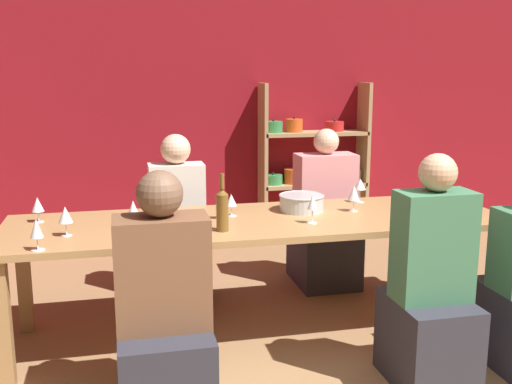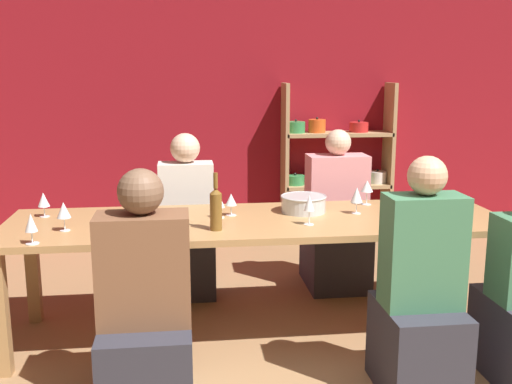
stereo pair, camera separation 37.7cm
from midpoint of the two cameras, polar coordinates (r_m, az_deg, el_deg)
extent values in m
cube|color=maroon|center=(5.95, -4.99, 8.51)|extent=(8.80, 0.06, 2.70)
cube|color=tan|center=(5.87, -1.19, 2.81)|extent=(0.04, 0.30, 1.54)
cube|color=tan|center=(6.17, 8.42, 3.11)|extent=(0.04, 0.30, 1.54)
cube|color=tan|center=(6.15, 3.64, -3.96)|extent=(1.05, 0.30, 0.04)
cylinder|color=gold|center=(6.03, -0.18, -3.50)|extent=(0.19, 0.19, 0.12)
sphere|color=black|center=(6.01, -0.18, -2.84)|extent=(0.02, 0.02, 0.02)
cylinder|color=#E0561E|center=(6.08, 1.75, -3.34)|extent=(0.18, 0.18, 0.13)
sphere|color=black|center=(6.06, 1.76, -2.65)|extent=(0.02, 0.02, 0.02)
cylinder|color=#338447|center=(6.13, 3.65, -3.27)|extent=(0.19, 0.19, 0.12)
sphere|color=black|center=(6.12, 3.66, -2.63)|extent=(0.02, 0.02, 0.02)
cube|color=tan|center=(6.04, 3.71, 0.74)|extent=(1.05, 0.30, 0.04)
cylinder|color=#338447|center=(5.92, -0.18, 1.19)|extent=(0.19, 0.19, 0.09)
sphere|color=black|center=(5.91, -0.19, 1.75)|extent=(0.02, 0.02, 0.02)
cylinder|color=#E0561E|center=(5.96, 1.78, 1.51)|extent=(0.19, 0.19, 0.14)
sphere|color=black|center=(5.95, 1.79, 2.31)|extent=(0.02, 0.02, 0.02)
cylinder|color=#E0561E|center=(6.02, 3.72, 1.59)|extent=(0.17, 0.17, 0.15)
sphere|color=black|center=(6.01, 3.73, 2.39)|extent=(0.02, 0.02, 0.02)
cylinder|color=#338447|center=(6.08, 5.61, 1.62)|extent=(0.17, 0.17, 0.14)
sphere|color=black|center=(6.07, 5.63, 2.37)|extent=(0.02, 0.02, 0.02)
cylinder|color=silver|center=(6.15, 7.47, 1.59)|extent=(0.18, 0.18, 0.12)
sphere|color=black|center=(6.14, 7.48, 2.23)|extent=(0.02, 0.02, 0.02)
cube|color=tan|center=(5.96, 3.77, 5.59)|extent=(1.05, 0.30, 0.04)
cylinder|color=#338447|center=(5.85, -0.19, 6.21)|extent=(0.18, 0.18, 0.11)
sphere|color=black|center=(5.84, -0.19, 6.85)|extent=(0.02, 0.02, 0.02)
cylinder|color=#E0561E|center=(5.90, 1.81, 6.34)|extent=(0.17, 0.17, 0.13)
sphere|color=black|center=(5.89, 1.82, 7.07)|extent=(0.02, 0.02, 0.02)
cylinder|color=red|center=(6.02, 5.71, 6.24)|extent=(0.19, 0.19, 0.10)
sphere|color=black|center=(6.01, 5.72, 6.81)|extent=(0.02, 0.02, 0.02)
cube|color=#AD7F4C|center=(3.72, -2.57, -2.90)|extent=(3.09, 0.90, 0.04)
cube|color=#AD7F4C|center=(3.53, -25.89, -11.37)|extent=(0.08, 0.08, 0.72)
cube|color=#AD7F4C|center=(4.02, 19.69, -8.07)|extent=(0.08, 0.08, 0.72)
cube|color=#AD7F4C|center=(4.20, -23.69, -7.54)|extent=(0.08, 0.08, 0.72)
cube|color=#AD7F4C|center=(4.63, 14.81, -5.21)|extent=(0.08, 0.08, 0.72)
cylinder|color=#B7BABC|center=(3.90, 1.61, -1.08)|extent=(0.29, 0.29, 0.11)
torus|color=#B7BABC|center=(3.89, 1.61, -0.36)|extent=(0.30, 0.30, 0.01)
cylinder|color=brown|center=(3.43, -6.38, -2.02)|extent=(0.07, 0.07, 0.21)
cone|color=brown|center=(3.40, -6.43, -0.01)|extent=(0.07, 0.07, 0.03)
cylinder|color=brown|center=(3.39, -6.45, 1.00)|extent=(0.03, 0.03, 0.09)
cylinder|color=white|center=(3.93, 6.56, -1.83)|extent=(0.06, 0.06, 0.00)
cylinder|color=white|center=(3.92, 6.58, -1.31)|extent=(0.01, 0.01, 0.07)
cone|color=white|center=(3.90, 6.61, -0.10)|extent=(0.08, 0.08, 0.10)
cylinder|color=maroon|center=(3.91, 6.60, -0.47)|extent=(0.04, 0.04, 0.04)
cylinder|color=white|center=(3.79, -5.21, -2.29)|extent=(0.07, 0.07, 0.00)
cylinder|color=white|center=(3.79, -5.22, -1.81)|extent=(0.01, 0.01, 0.06)
cone|color=white|center=(3.77, -5.24, -0.80)|extent=(0.07, 0.07, 0.07)
cylinder|color=white|center=(3.93, -22.61, -2.67)|extent=(0.06, 0.06, 0.00)
cylinder|color=white|center=(3.92, -22.65, -2.20)|extent=(0.01, 0.01, 0.06)
cone|color=white|center=(3.90, -22.73, -1.12)|extent=(0.07, 0.07, 0.09)
cylinder|color=white|center=(3.60, 2.40, -3.01)|extent=(0.06, 0.06, 0.00)
cylinder|color=white|center=(3.59, 2.41, -2.33)|extent=(0.01, 0.01, 0.08)
cone|color=white|center=(3.57, 2.42, -0.95)|extent=(0.06, 0.06, 0.09)
cylinder|color=beige|center=(3.58, 2.42, -1.33)|extent=(0.03, 0.03, 0.04)
cylinder|color=white|center=(3.55, -20.53, -3.95)|extent=(0.06, 0.06, 0.00)
cylinder|color=white|center=(3.55, -20.57, -3.35)|extent=(0.01, 0.01, 0.07)
cone|color=white|center=(3.53, -20.67, -2.06)|extent=(0.08, 0.08, 0.09)
cylinder|color=beige|center=(3.53, -20.64, -2.43)|extent=(0.04, 0.04, 0.04)
cylinder|color=white|center=(4.20, 7.32, -0.97)|extent=(0.06, 0.06, 0.00)
cylinder|color=white|center=(4.19, 7.34, -0.36)|extent=(0.01, 0.01, 0.09)
cone|color=white|center=(4.18, 7.36, 0.74)|extent=(0.08, 0.08, 0.08)
cylinder|color=white|center=(3.73, -6.28, -2.55)|extent=(0.06, 0.06, 0.00)
cylinder|color=white|center=(3.72, -6.29, -2.05)|extent=(0.01, 0.01, 0.06)
cone|color=white|center=(3.71, -6.31, -0.96)|extent=(0.07, 0.07, 0.08)
cylinder|color=maroon|center=(3.71, -6.31, -1.27)|extent=(0.04, 0.04, 0.03)
cylinder|color=white|center=(3.53, -14.56, -3.66)|extent=(0.07, 0.07, 0.00)
cylinder|color=white|center=(3.52, -14.60, -2.94)|extent=(0.01, 0.01, 0.09)
cone|color=white|center=(3.50, -14.67, -1.53)|extent=(0.07, 0.07, 0.09)
cylinder|color=maroon|center=(3.51, -14.65, -1.90)|extent=(0.04, 0.04, 0.04)
cylinder|color=white|center=(3.34, -23.16, -5.15)|extent=(0.07, 0.07, 0.00)
cylinder|color=white|center=(3.33, -23.20, -4.59)|extent=(0.01, 0.01, 0.06)
cone|color=white|center=(3.31, -23.31, -3.24)|extent=(0.07, 0.07, 0.10)
cube|color=#2D2D38|center=(3.13, -12.20, -16.14)|extent=(0.45, 0.56, 0.44)
cube|color=brown|center=(2.94, -12.62, -7.55)|extent=(0.45, 0.25, 0.55)
sphere|color=brown|center=(2.83, -12.96, -0.20)|extent=(0.22, 0.22, 0.22)
cube|color=#2D2D38|center=(4.77, 4.20, -6.05)|extent=(0.45, 0.57, 0.45)
cube|color=pink|center=(4.64, 4.29, 0.03)|extent=(0.45, 0.25, 0.58)
sphere|color=beige|center=(4.57, 4.37, 4.82)|extent=(0.19, 0.19, 0.19)
cube|color=#2D2D38|center=(3.37, 12.89, -13.74)|extent=(0.39, 0.49, 0.48)
cube|color=#3D7551|center=(3.19, 13.31, -5.11)|extent=(0.39, 0.22, 0.58)
sphere|color=tan|center=(3.10, 13.64, 1.79)|extent=(0.20, 0.20, 0.20)
cube|color=#2D2D38|center=(4.57, -9.75, -6.86)|extent=(0.40, 0.50, 0.46)
cube|color=silver|center=(4.44, -9.97, -0.76)|extent=(0.40, 0.22, 0.53)
sphere|color=beige|center=(4.38, -10.14, 4.04)|extent=(0.22, 0.22, 0.22)
camera|label=1|loc=(0.19, -92.86, -0.59)|focal=42.00mm
camera|label=2|loc=(0.19, 87.14, 0.59)|focal=42.00mm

